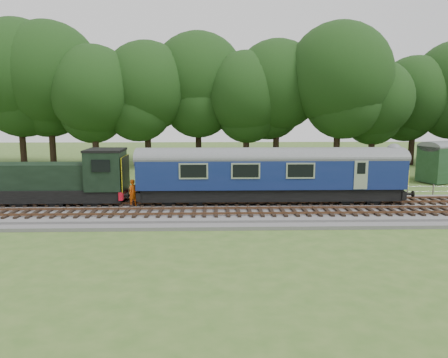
{
  "coord_description": "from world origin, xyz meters",
  "views": [
    {
      "loc": [
        -3.03,
        -28.1,
        6.82
      ],
      "look_at": [
        -2.23,
        1.4,
        2.0
      ],
      "focal_mm": 35.0,
      "sensor_mm": 36.0,
      "label": 1
    }
  ],
  "objects": [
    {
      "name": "track_north",
      "position": [
        0.0,
        1.4,
        0.42
      ],
      "size": [
        67.2,
        2.4,
        0.21
      ],
      "color": "black",
      "rests_on": "ballast"
    },
    {
      "name": "track_south",
      "position": [
        0.0,
        -1.6,
        0.42
      ],
      "size": [
        67.2,
        2.4,
        0.21
      ],
      "color": "black",
      "rests_on": "ballast"
    },
    {
      "name": "ground",
      "position": [
        0.0,
        0.0,
        0.0
      ],
      "size": [
        120.0,
        120.0,
        0.0
      ],
      "primitive_type": "plane",
      "color": "#3A5C22",
      "rests_on": "ground"
    },
    {
      "name": "dmu_railcar",
      "position": [
        0.95,
        1.4,
        2.61
      ],
      "size": [
        18.05,
        2.86,
        3.88
      ],
      "color": "black",
      "rests_on": "ground"
    },
    {
      "name": "worker",
      "position": [
        -8.28,
        0.43,
        1.25
      ],
      "size": [
        0.78,
        0.75,
        1.79
      ],
      "primitive_type": "imported",
      "rotation": [
        0.0,
        0.0,
        0.69
      ],
      "color": "#E4530C",
      "rests_on": "ballast"
    },
    {
      "name": "shunter_loco",
      "position": [
        -12.98,
        1.4,
        1.97
      ],
      "size": [
        8.92,
        2.6,
        3.38
      ],
      "color": "black",
      "rests_on": "ground"
    },
    {
      "name": "fence",
      "position": [
        0.0,
        4.5,
        0.0
      ],
      "size": [
        64.0,
        0.12,
        1.0
      ],
      "primitive_type": null,
      "color": "#6B6054",
      "rests_on": "ground"
    },
    {
      "name": "ballast",
      "position": [
        0.0,
        0.0,
        0.17
      ],
      "size": [
        70.0,
        7.0,
        0.35
      ],
      "primitive_type": "cube",
      "color": "#4C4C4F",
      "rests_on": "ground"
    },
    {
      "name": "tree_line",
      "position": [
        0.0,
        22.0,
        0.0
      ],
      "size": [
        70.0,
        8.0,
        18.0
      ],
      "primitive_type": null,
      "color": "black",
      "rests_on": "ground"
    }
  ]
}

